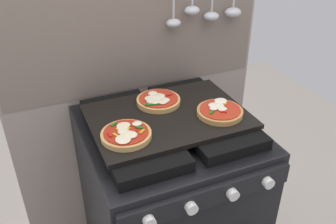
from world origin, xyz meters
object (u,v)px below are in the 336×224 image
Objects in this scene: baking_tray at (168,116)px; pizza_center at (157,100)px; stove at (168,210)px; pizza_right at (220,111)px; pizza_left at (126,134)px.

baking_tray is 0.09m from pizza_center.
stove is 0.51m from pizza_right.
pizza_center is at bearing 137.96° from pizza_right.
baking_tray is 0.19m from pizza_left.
pizza_center reaches higher than stove.
stove is at bearing -90.00° from baking_tray.
baking_tray is 3.35× the size of pizza_right.
pizza_center is at bearing 93.56° from stove.
pizza_left is 1.00× the size of pizza_center.
pizza_right is (0.34, 0.01, -0.00)m from pizza_left.
pizza_center is (-0.01, 0.09, 0.48)m from stove.
pizza_right is at bearing -42.04° from pizza_center.
stove is 5.58× the size of pizza_left.
pizza_left is 0.24m from pizza_center.
stove is 1.67× the size of baking_tray.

